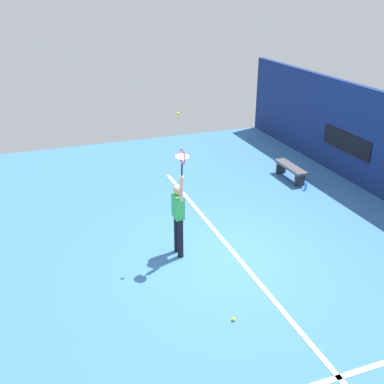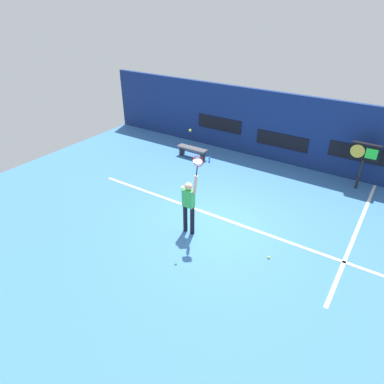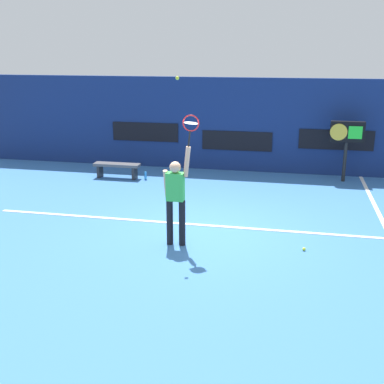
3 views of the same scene
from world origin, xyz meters
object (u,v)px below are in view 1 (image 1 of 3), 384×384
at_px(tennis_racket, 182,158).
at_px(spare_ball, 234,319).
at_px(tennis_ball, 178,114).
at_px(water_bottle, 306,186).
at_px(tennis_player, 178,214).
at_px(court_bench, 290,169).

bearing_deg(tennis_racket, spare_ball, 5.25).
height_order(tennis_racket, tennis_ball, tennis_ball).
bearing_deg(water_bottle, tennis_racket, -63.04).
relative_size(water_bottle, spare_ball, 3.53).
bearing_deg(water_bottle, spare_ball, -44.35).
xyz_separation_m(tennis_ball, water_bottle, (-2.13, 4.66, -3.11)).
relative_size(tennis_player, tennis_racket, 3.23).
bearing_deg(court_bench, water_bottle, -0.00).
relative_size(tennis_ball, water_bottle, 0.28).
xyz_separation_m(court_bench, water_bottle, (0.89, -0.00, -0.22)).
bearing_deg(water_bottle, court_bench, 180.00).
distance_m(court_bench, spare_ball, 7.05).
bearing_deg(tennis_racket, court_bench, 124.95).
height_order(tennis_player, spare_ball, tennis_player).
height_order(water_bottle, spare_ball, water_bottle).
bearing_deg(water_bottle, tennis_player, -66.02).
bearing_deg(spare_ball, court_bench, 140.70).
distance_m(tennis_player, court_bench, 5.56).
relative_size(tennis_racket, court_bench, 0.44).
xyz_separation_m(tennis_player, spare_ball, (2.49, 0.20, -0.98)).
bearing_deg(court_bench, tennis_racket, -55.05).
xyz_separation_m(tennis_player, water_bottle, (-2.07, 4.66, -0.89)).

